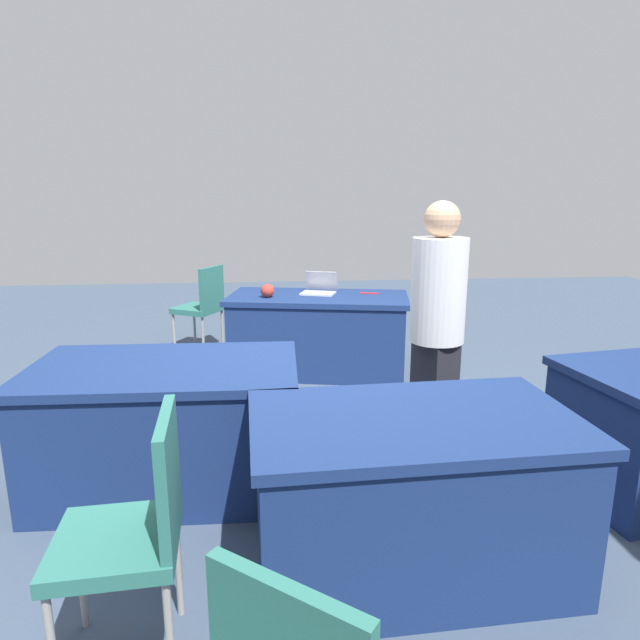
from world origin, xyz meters
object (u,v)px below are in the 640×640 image
object	(u,v)px
table_foreground	(318,334)
table_mid_left	(411,493)
scissors_red	(369,293)
yarn_ball	(267,291)
chair_near_front	(135,524)
table_back_left	(168,426)
chair_tucked_right	(203,303)
laptop_silver	(319,289)
person_attendee_standing	(437,322)

from	to	relation	value
table_foreground	table_mid_left	bearing A→B (deg)	93.31
scissors_red	table_foreground	bearing A→B (deg)	-156.82
yarn_ball	scissors_red	distance (m)	1.00
chair_near_front	table_back_left	bearing A→B (deg)	0.69
table_back_left	chair_tucked_right	bearing A→B (deg)	-87.67
table_back_left	chair_tucked_right	distance (m)	2.90
table_back_left	chair_near_front	bearing A→B (deg)	95.21
table_back_left	chair_tucked_right	world-z (taller)	chair_tucked_right
laptop_silver	table_back_left	bearing A→B (deg)	81.93
person_attendee_standing	table_foreground	bearing A→B (deg)	177.27
chair_tucked_right	table_foreground	bearing A→B (deg)	-97.12
chair_near_front	scissors_red	size ratio (longest dim) A/B	5.42
laptop_silver	yarn_ball	size ratio (longest dim) A/B	3.08
table_mid_left	scissors_red	size ratio (longest dim) A/B	8.32
laptop_silver	scissors_red	size ratio (longest dim) A/B	2.19
chair_near_front	scissors_red	xyz separation A→B (m)	(-1.47, -3.37, 0.20)
chair_tucked_right	yarn_ball	xyz separation A→B (m)	(-0.72, 0.89, 0.29)
table_back_left	chair_tucked_right	size ratio (longest dim) A/B	1.64
person_attendee_standing	scissors_red	size ratio (longest dim) A/B	9.36
table_mid_left	chair_near_front	bearing A→B (deg)	19.90
chair_near_front	table_foreground	bearing A→B (deg)	-20.74
table_back_left	yarn_ball	size ratio (longest dim) A/B	12.13
chair_tucked_right	table_back_left	bearing A→B (deg)	-149.56
chair_near_front	yarn_ball	world-z (taller)	chair_near_front
yarn_ball	person_attendee_standing	bearing A→B (deg)	119.94
table_mid_left	chair_near_front	size ratio (longest dim) A/B	1.54
table_foreground	person_attendee_standing	size ratio (longest dim) A/B	1.09
table_back_left	chair_tucked_right	xyz separation A→B (m)	(0.12, -2.90, 0.16)
person_attendee_standing	scissors_red	world-z (taller)	person_attendee_standing
yarn_ball	laptop_silver	bearing A→B (deg)	-161.98
chair_near_front	laptop_silver	size ratio (longest dim) A/B	2.47
chair_tucked_right	laptop_silver	bearing A→B (deg)	-92.73
table_foreground	yarn_ball	bearing A→B (deg)	5.39
table_mid_left	person_attendee_standing	distance (m)	1.23
table_back_left	table_foreground	bearing A→B (deg)	-117.82
chair_near_front	laptop_silver	world-z (taller)	chair_near_front
table_back_left	chair_near_front	size ratio (longest dim) A/B	1.59
person_attendee_standing	yarn_ball	bearing A→B (deg)	-169.82
chair_tucked_right	person_attendee_standing	world-z (taller)	person_attendee_standing
person_attendee_standing	yarn_ball	size ratio (longest dim) A/B	13.18
chair_near_front	table_mid_left	bearing A→B (deg)	-74.63
table_mid_left	chair_tucked_right	world-z (taller)	chair_tucked_right
table_back_left	laptop_silver	distance (m)	2.47
table_foreground	chair_tucked_right	distance (m)	1.48
table_mid_left	chair_near_front	xyz separation A→B (m)	(1.13, 0.41, 0.18)
chair_tucked_right	yarn_ball	bearing A→B (deg)	-113.14
chair_tucked_right	scissors_red	world-z (taller)	chair_tucked_right
table_back_left	chair_near_front	distance (m)	1.29
table_mid_left	scissors_red	bearing A→B (deg)	-96.54
yarn_ball	scissors_red	world-z (taller)	yarn_ball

